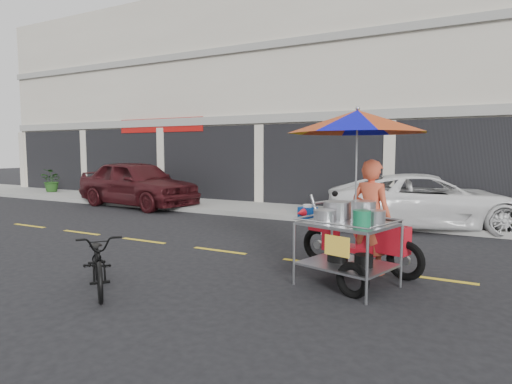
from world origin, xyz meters
The scene contains 10 objects.
ground centered at (0.00, 0.00, 0.00)m, with size 90.00×90.00×0.00m, color black.
sidewalk centered at (0.00, 5.50, 0.07)m, with size 45.00×3.00×0.15m, color gray.
shophouse_block centered at (2.82, 10.59, 4.24)m, with size 36.00×8.11×10.40m.
centerline centered at (0.00, 0.00, 0.00)m, with size 42.00×0.10×0.01m, color gold.
maroon_sedan centered at (-8.28, 4.33, 0.83)m, with size 1.96×4.88×1.66m, color #3B1014.
white_pickup centered at (1.32, 4.65, 0.70)m, with size 2.32×5.02×1.40m, color white.
plant_tall centered at (-14.40, 5.45, 0.67)m, with size 0.93×0.80×1.03m, color #1E4417.
plant_short centered at (-11.59, 5.81, 0.65)m, with size 0.56×0.56×1.00m, color #1E4417.
near_bicycle centered at (-2.18, -2.86, 0.43)m, with size 0.57×1.64×0.86m, color black.
food_vendor_rig centered at (0.93, -0.63, 1.65)m, with size 2.60×2.57×2.63m.
Camera 1 is at (2.58, -7.03, 1.99)m, focal length 30.00 mm.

